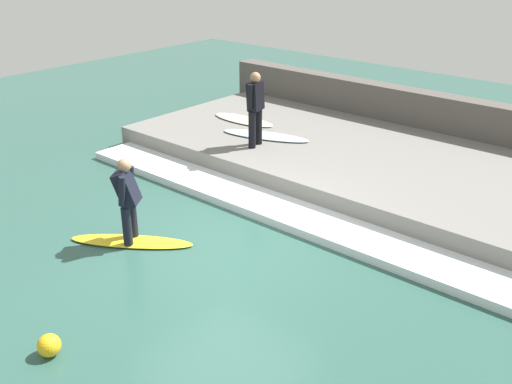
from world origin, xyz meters
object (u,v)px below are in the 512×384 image
at_px(surfboard_riding, 132,241).
at_px(surfboard_waiting_near, 266,136).
at_px(surfer_riding, 127,196).
at_px(marker_buoy, 49,345).
at_px(surfboard_spare, 243,120).
at_px(surfer_waiting_near, 255,105).

distance_m(surfboard_riding, surfboard_waiting_near, 4.65).
height_order(surfer_riding, marker_buoy, surfer_riding).
relative_size(surfboard_waiting_near, surfboard_spare, 1.21).
bearing_deg(surfboard_waiting_near, surfboard_spare, 64.00).
distance_m(surfer_waiting_near, surfboard_waiting_near, 1.06).
bearing_deg(surfboard_riding, surfer_waiting_near, 10.48).
bearing_deg(surfboard_waiting_near, marker_buoy, -160.75).
bearing_deg(surfer_riding, marker_buoy, -148.35).
xyz_separation_m(surfboard_riding, marker_buoy, (-2.41, -1.48, 0.11)).
bearing_deg(surfer_waiting_near, surfboard_waiting_near, 19.51).
height_order(surfboard_riding, surfboard_waiting_near, surfboard_waiting_near).
relative_size(surfboard_waiting_near, marker_buoy, 7.36).
distance_m(surfboard_waiting_near, marker_buoy, 7.36).
bearing_deg(surfboard_spare, surfer_waiting_near, -130.11).
distance_m(surfboard_waiting_near, surfboard_spare, 1.30).
distance_m(surfer_waiting_near, marker_buoy, 6.83).
distance_m(surfer_riding, marker_buoy, 2.91).
bearing_deg(surfboard_waiting_near, surfer_waiting_near, -160.49).
bearing_deg(surfer_waiting_near, surfboard_spare, 49.89).
xyz_separation_m(surfboard_riding, surfer_waiting_near, (3.94, 0.73, 1.31)).
xyz_separation_m(surfer_waiting_near, surfboard_waiting_near, (0.59, 0.21, -0.85)).
height_order(surfboard_riding, surfer_riding, surfer_riding).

